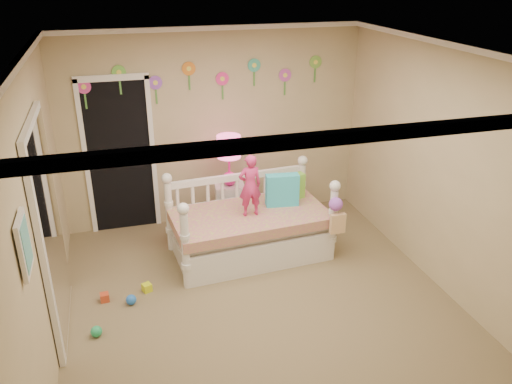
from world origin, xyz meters
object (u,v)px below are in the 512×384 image
object	(u,v)px
child	(250,186)
nightstand	(230,207)
daybed	(250,217)
table_lamp	(229,153)

from	to	relation	value
child	nightstand	bearing A→B (deg)	-87.36
daybed	nightstand	world-z (taller)	daybed
table_lamp	nightstand	bearing A→B (deg)	180.00
daybed	child	distance (m)	0.44
child	nightstand	xyz separation A→B (m)	(-0.06, 0.78, -0.63)
nightstand	table_lamp	bearing A→B (deg)	6.77
daybed	nightstand	distance (m)	0.75
nightstand	table_lamp	xyz separation A→B (m)	(0.00, 0.00, 0.77)
child	table_lamp	size ratio (longest dim) A/B	1.11
daybed	child	bearing A→B (deg)	-103.33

